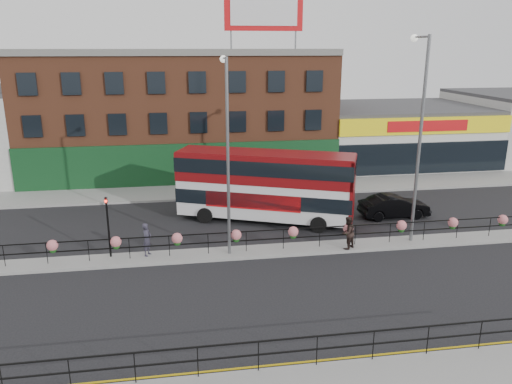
{
  "coord_description": "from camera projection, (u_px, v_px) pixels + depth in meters",
  "views": [
    {
      "loc": [
        -4.33,
        -24.23,
        10.55
      ],
      "look_at": [
        0.0,
        3.0,
        2.5
      ],
      "focal_mm": 35.0,
      "sensor_mm": 36.0,
      "label": 1
    }
  ],
  "objects": [
    {
      "name": "yellow_line_inner",
      "position": [
        313.0,
        361.0,
        17.38
      ],
      "size": [
        60.0,
        0.1,
        0.01
      ],
      "primitive_type": "cube",
      "color": "gold",
      "rests_on": "ground"
    },
    {
      "name": "median",
      "position": [
        265.0,
        251.0,
        26.56
      ],
      "size": [
        60.0,
        1.6,
        0.15
      ],
      "primitive_type": "cube",
      "color": "gray",
      "rests_on": "ground"
    },
    {
      "name": "south_railing",
      "position": [
        258.0,
        349.0,
        16.43
      ],
      "size": [
        20.04,
        0.05,
        1.12
      ],
      "color": "black",
      "rests_on": "south_pavement"
    },
    {
      "name": "double_decker_bus",
      "position": [
        266.0,
        180.0,
        30.63
      ],
      "size": [
        11.01,
        6.56,
        4.4
      ],
      "color": "silver",
      "rests_on": "ground"
    },
    {
      "name": "supermarket",
      "position": [
        395.0,
        134.0,
        47.11
      ],
      "size": [
        15.0,
        12.25,
        5.3
      ],
      "color": "silver",
      "rests_on": "ground"
    },
    {
      "name": "north_pavement",
      "position": [
        237.0,
        190.0,
        37.93
      ],
      "size": [
        60.0,
        4.0,
        0.15
      ],
      "primitive_type": "cube",
      "color": "gray",
      "rests_on": "ground"
    },
    {
      "name": "lamp_column_west",
      "position": [
        227.0,
        141.0,
        24.71
      ],
      "size": [
        0.36,
        1.75,
        9.99
      ],
      "color": "slate",
      "rests_on": "median"
    },
    {
      "name": "yellow_line_outer",
      "position": [
        314.0,
        364.0,
        17.21
      ],
      "size": [
        60.0,
        0.1,
        0.01
      ],
      "primitive_type": "cube",
      "color": "gold",
      "rests_on": "ground"
    },
    {
      "name": "lamp_column_east",
      "position": [
        419.0,
        123.0,
        26.3
      ],
      "size": [
        0.4,
        1.94,
        11.03
      ],
      "color": "slate",
      "rests_on": "median"
    },
    {
      "name": "pedestrian_a",
      "position": [
        147.0,
        239.0,
        25.64
      ],
      "size": [
        0.95,
        0.9,
        1.74
      ],
      "primitive_type": "imported",
      "rotation": [
        0.0,
        0.0,
        1.14
      ],
      "color": "#2C2A38",
      "rests_on": "median"
    },
    {
      "name": "traffic_light_median",
      "position": [
        107.0,
        214.0,
        25.06
      ],
      "size": [
        0.15,
        0.28,
        3.65
      ],
      "color": "black",
      "rests_on": "median"
    },
    {
      "name": "brick_building",
      "position": [
        180.0,
        111.0,
        43.46
      ],
      "size": [
        25.0,
        12.21,
        10.3
      ],
      "color": "brown",
      "rests_on": "ground"
    },
    {
      "name": "car",
      "position": [
        394.0,
        206.0,
        31.9
      ],
      "size": [
        1.69,
        4.47,
        1.46
      ],
      "primitive_type": "imported",
      "rotation": [
        0.0,
        0.0,
        1.59
      ],
      "color": "black",
      "rests_on": "ground"
    },
    {
      "name": "pedestrian_b",
      "position": [
        348.0,
        233.0,
        26.49
      ],
      "size": [
        1.51,
        1.5,
        1.79
      ],
      "primitive_type": "imported",
      "rotation": [
        0.0,
        0.0,
        3.75
      ],
      "color": "black",
      "rests_on": "median"
    },
    {
      "name": "median_railing",
      "position": [
        265.0,
        234.0,
        26.29
      ],
      "size": [
        30.04,
        0.56,
        1.23
      ],
      "color": "black",
      "rests_on": "median"
    },
    {
      "name": "billboard",
      "position": [
        264.0,
        10.0,
        37.47
      ],
      "size": [
        6.0,
        0.29,
        4.4
      ],
      "color": "red",
      "rests_on": "brick_building"
    },
    {
      "name": "ground",
      "position": [
        265.0,
        252.0,
        26.58
      ],
      "size": [
        120.0,
        120.0,
        0.0
      ],
      "primitive_type": "plane",
      "color": "black",
      "rests_on": "ground"
    }
  ]
}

